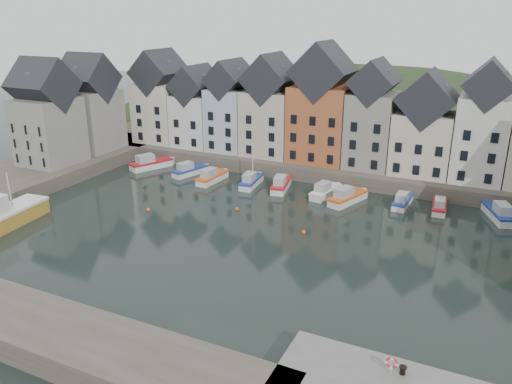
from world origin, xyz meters
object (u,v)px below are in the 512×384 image
Objects in this scene: boat_a at (150,164)px; life_ring_post at (392,363)px; boat_d at (251,181)px; mooring_bollard at (403,370)px.

boat_a is 56.79m from life_ring_post.
boat_a is 18.35m from boat_d.
life_ring_post is (44.72, -34.94, 2.08)m from boat_a.
boat_a is 57.05m from mooring_bollard.
boat_a is 0.62× the size of boat_d.
boat_a is 12.73× the size of mooring_bollard.
mooring_bollard is (45.38, -34.54, 1.52)m from boat_a.
boat_d is at bearing 22.31° from boat_a.
life_ring_post reaches higher than mooring_bollard.
boat_d is 8.91× the size of life_ring_post.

